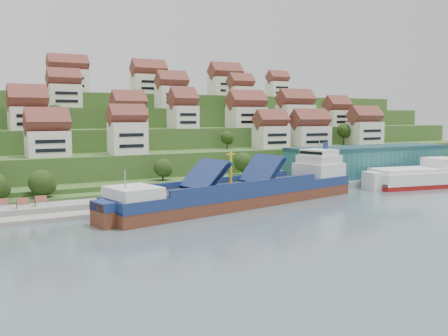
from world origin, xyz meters
TOP-DOWN VIEW (x-y plane):
  - ground at (0.00, 0.00)m, footprint 300.00×300.00m
  - quay at (20.00, 15.00)m, footprint 180.00×14.00m
  - pebble_beach at (-58.00, 12.00)m, footprint 45.00×20.00m
  - hillside at (0.00, 103.55)m, footprint 260.00×128.00m
  - hillside_village at (-1.63, 61.11)m, footprint 158.98×63.70m
  - hillside_trees at (-7.01, 46.39)m, footprint 142.95×63.02m
  - warehouse at (52.00, 17.00)m, footprint 60.00×15.00m
  - flagpole at (18.11, 10.00)m, footprint 1.28×0.16m
  - beach_huts at (-60.00, 10.75)m, footprint 14.40×3.70m
  - cargo_ship at (-6.10, 0.37)m, footprint 73.51×25.12m
  - second_ship at (58.82, 0.68)m, footprint 35.18×18.01m

SIDE VIEW (x-z plane):
  - ground at x=0.00m, z-range 0.00..0.00m
  - pebble_beach at x=-58.00m, z-range 0.00..1.00m
  - quay at x=20.00m, z-range 0.00..2.20m
  - beach_huts at x=-60.00m, z-range 1.00..3.20m
  - second_ship at x=58.82m, z-range -1.93..7.80m
  - cargo_ship at x=-6.10m, z-range -4.92..11.13m
  - flagpole at x=18.11m, z-range 2.88..10.88m
  - warehouse at x=52.00m, z-range 2.20..12.20m
  - hillside at x=0.00m, z-range -4.84..26.16m
  - hillside_trees at x=-7.01m, z-range 1.95..33.20m
  - hillside_village at x=-1.63m, z-range 10.17..38.68m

